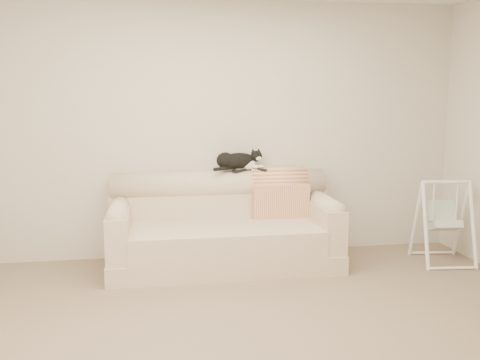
# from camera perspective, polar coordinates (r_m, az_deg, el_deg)

# --- Properties ---
(ground_plane) EXTENTS (5.00, 5.00, 0.00)m
(ground_plane) POSITION_cam_1_polar(r_m,az_deg,el_deg) (3.88, 1.87, -16.24)
(ground_plane) COLOR brown
(ground_plane) RESTS_ON ground
(room_shell) EXTENTS (5.04, 4.04, 2.60)m
(room_shell) POSITION_cam_1_polar(r_m,az_deg,el_deg) (3.51, 1.99, 6.92)
(room_shell) COLOR beige
(room_shell) RESTS_ON ground
(sofa) EXTENTS (2.20, 0.93, 0.90)m
(sofa) POSITION_cam_1_polar(r_m,az_deg,el_deg) (5.26, -1.82, -5.33)
(sofa) COLOR #CBAE98
(sofa) RESTS_ON ground
(remote_a) EXTENTS (0.18, 0.14, 0.03)m
(remote_a) POSITION_cam_1_polar(r_m,az_deg,el_deg) (5.39, 0.01, 1.08)
(remote_a) COLOR black
(remote_a) RESTS_ON sofa
(remote_b) EXTENTS (0.17, 0.13, 0.02)m
(remote_b) POSITION_cam_1_polar(r_m,az_deg,el_deg) (5.43, 2.01, 1.10)
(remote_b) COLOR black
(remote_b) RESTS_ON sofa
(tuxedo_cat) EXTENTS (0.54, 0.31, 0.22)m
(tuxedo_cat) POSITION_cam_1_polar(r_m,az_deg,el_deg) (5.40, -0.22, 2.08)
(tuxedo_cat) COLOR black
(tuxedo_cat) RESTS_ON sofa
(throw_blanket) EXTENTS (0.57, 0.38, 0.58)m
(throw_blanket) POSITION_cam_1_polar(r_m,az_deg,el_deg) (5.51, 4.12, -0.71)
(throw_blanket) COLOR #D06339
(throw_blanket) RESTS_ON sofa
(baby_swing) EXTENTS (0.57, 0.60, 0.84)m
(baby_swing) POSITION_cam_1_polar(r_m,az_deg,el_deg) (5.70, 20.89, -4.13)
(baby_swing) COLOR white
(baby_swing) RESTS_ON ground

